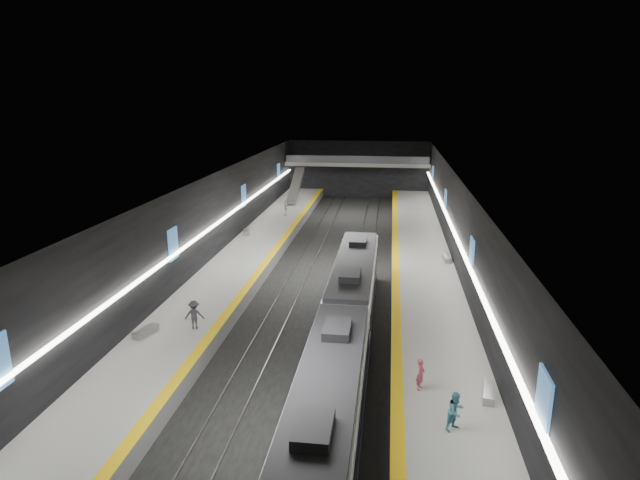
# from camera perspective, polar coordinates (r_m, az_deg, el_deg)

# --- Properties ---
(ground) EXTENTS (70.00, 70.00, 0.00)m
(ground) POSITION_cam_1_polar(r_m,az_deg,el_deg) (44.11, 1.11, -3.72)
(ground) COLOR black
(ground) RESTS_ON ground
(ceiling) EXTENTS (20.00, 70.00, 0.04)m
(ceiling) POSITION_cam_1_polar(r_m,az_deg,el_deg) (42.19, 1.17, 6.61)
(ceiling) COLOR beige
(ceiling) RESTS_ON wall_left
(wall_left) EXTENTS (0.04, 70.00, 8.00)m
(wall_left) POSITION_cam_1_polar(r_m,az_deg,el_deg) (45.16, -11.58, 1.71)
(wall_left) COLOR black
(wall_left) RESTS_ON ground
(wall_right) EXTENTS (0.04, 70.00, 8.00)m
(wall_right) POSITION_cam_1_polar(r_m,az_deg,el_deg) (43.06, 14.48, 0.86)
(wall_right) COLOR black
(wall_right) RESTS_ON ground
(wall_back) EXTENTS (20.00, 0.04, 8.00)m
(wall_back) POSITION_cam_1_polar(r_m,az_deg,el_deg) (77.28, 4.09, 7.56)
(wall_back) COLOR black
(wall_back) RESTS_ON ground
(platform_left) EXTENTS (5.00, 70.00, 1.00)m
(platform_left) POSITION_cam_1_polar(r_m,az_deg,el_deg) (45.36, -8.35, -2.68)
(platform_left) COLOR slate
(platform_left) RESTS_ON ground
(tile_surface_left) EXTENTS (5.00, 70.00, 0.02)m
(tile_surface_left) POSITION_cam_1_polar(r_m,az_deg,el_deg) (45.21, -8.38, -2.06)
(tile_surface_left) COLOR #AFAFA9
(tile_surface_left) RESTS_ON platform_left
(tactile_strip_left) EXTENTS (0.60, 70.00, 0.02)m
(tactile_strip_left) POSITION_cam_1_polar(r_m,az_deg,el_deg) (44.66, -5.66, -2.17)
(tactile_strip_left) COLOR yellow
(tactile_strip_left) RESTS_ON platform_left
(platform_right) EXTENTS (5.00, 70.00, 1.00)m
(platform_right) POSITION_cam_1_polar(r_m,az_deg,el_deg) (43.80, 10.93, -3.45)
(platform_right) COLOR slate
(platform_right) RESTS_ON ground
(tile_surface_right) EXTENTS (5.00, 70.00, 0.02)m
(tile_surface_right) POSITION_cam_1_polar(r_m,az_deg,el_deg) (43.64, 10.96, -2.82)
(tile_surface_right) COLOR #AFAFA9
(tile_surface_right) RESTS_ON platform_right
(tactile_strip_right) EXTENTS (0.60, 70.00, 0.02)m
(tactile_strip_right) POSITION_cam_1_polar(r_m,az_deg,el_deg) (43.55, 8.07, -2.71)
(tactile_strip_right) COLOR yellow
(tactile_strip_right) RESTS_ON platform_right
(rails) EXTENTS (6.52, 70.00, 0.12)m
(rails) POSITION_cam_1_polar(r_m,az_deg,el_deg) (44.09, 1.11, -3.64)
(rails) COLOR gray
(rails) RESTS_ON ground
(train) EXTENTS (2.69, 30.04, 3.60)m
(train) POSITION_cam_1_polar(r_m,az_deg,el_deg) (28.62, 2.59, -9.90)
(train) COLOR #0E1333
(train) RESTS_ON ground
(ad_posters) EXTENTS (19.94, 53.50, 2.20)m
(ad_posters) POSITION_cam_1_polar(r_m,az_deg,el_deg) (43.82, 1.29, 2.28)
(ad_posters) COLOR #3A70B0
(ad_posters) RESTS_ON wall_left
(cove_light_left) EXTENTS (0.25, 68.60, 0.12)m
(cove_light_left) POSITION_cam_1_polar(r_m,az_deg,el_deg) (45.14, -11.32, 1.45)
(cove_light_left) COLOR white
(cove_light_left) RESTS_ON wall_left
(cove_light_right) EXTENTS (0.25, 68.60, 0.12)m
(cove_light_right) POSITION_cam_1_polar(r_m,az_deg,el_deg) (43.08, 14.20, 0.62)
(cove_light_right) COLOR white
(cove_light_right) RESTS_ON wall_right
(mezzanine_bridge) EXTENTS (20.00, 3.00, 1.50)m
(mezzanine_bridge) POSITION_cam_1_polar(r_m,az_deg,el_deg) (75.10, 4.00, 8.13)
(mezzanine_bridge) COLOR gray
(mezzanine_bridge) RESTS_ON wall_left
(escalator) EXTENTS (1.20, 7.50, 3.92)m
(escalator) POSITION_cam_1_polar(r_m,az_deg,el_deg) (69.48, -2.62, 5.79)
(escalator) COLOR #99999E
(escalator) RESTS_ON platform_left
(bench_left_near) EXTENTS (0.93, 1.77, 0.42)m
(bench_left_near) POSITION_cam_1_polar(r_m,az_deg,el_deg) (32.66, -18.09, -9.28)
(bench_left_near) COLOR #99999E
(bench_left_near) RESTS_ON platform_left
(bench_left_far) EXTENTS (0.98, 1.69, 0.40)m
(bench_left_far) POSITION_cam_1_polar(r_m,az_deg,el_deg) (53.21, -7.87, 0.82)
(bench_left_far) COLOR #99999E
(bench_left_far) RESTS_ON platform_left
(bench_right_near) EXTENTS (0.79, 1.75, 0.41)m
(bench_right_near) POSITION_cam_1_polar(r_m,az_deg,el_deg) (26.48, 17.57, -15.31)
(bench_right_near) COLOR #99999E
(bench_right_near) RESTS_ON platform_right
(bench_right_far) EXTENTS (0.60, 1.78, 0.43)m
(bench_right_far) POSITION_cam_1_polar(r_m,az_deg,el_deg) (45.55, 13.36, -1.92)
(bench_right_far) COLOR #99999E
(bench_right_far) RESTS_ON platform_right
(passenger_right_a) EXTENTS (0.52, 0.65, 1.55)m
(passenger_right_a) POSITION_cam_1_polar(r_m,az_deg,el_deg) (26.06, 10.67, -13.91)
(passenger_right_a) COLOR #B84454
(passenger_right_a) RESTS_ON platform_right
(passenger_right_b) EXTENTS (1.04, 1.03, 1.70)m
(passenger_right_b) POSITION_cam_1_polar(r_m,az_deg,el_deg) (23.59, 14.28, -17.32)
(passenger_right_b) COLOR teal
(passenger_right_b) RESTS_ON platform_right
(passenger_left_a) EXTENTS (0.77, 1.14, 1.79)m
(passenger_left_a) POSITION_cam_1_polar(r_m,az_deg,el_deg) (60.93, -3.68, 3.46)
(passenger_left_a) COLOR silver
(passenger_left_a) RESTS_ON platform_left
(passenger_left_b) EXTENTS (1.23, 0.85, 1.75)m
(passenger_left_b) POSITION_cam_1_polar(r_m,az_deg,el_deg) (32.44, -13.26, -7.80)
(passenger_left_b) COLOR #3C3B43
(passenger_left_b) RESTS_ON platform_left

